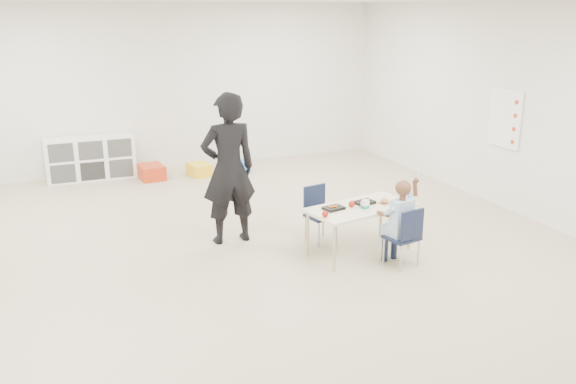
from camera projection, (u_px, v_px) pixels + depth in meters
name	position (u px, v px, depth m)	size (l,w,h in m)	color
room	(244.00, 140.00, 6.29)	(9.00, 9.02, 2.80)	#B5A98B
table	(359.00, 229.00, 6.95)	(1.32, 0.84, 0.56)	#F1E2C1
chair_near	(402.00, 236.00, 6.59)	(0.33, 0.31, 0.67)	#111934
chair_far	(321.00, 215.00, 7.27)	(0.33, 0.31, 0.67)	#111934
child	(403.00, 219.00, 6.54)	(0.45, 0.45, 1.06)	#AFCBED
lunch_tray_near	(365.00, 202.00, 6.96)	(0.22, 0.16, 0.03)	black
lunch_tray_far	(334.00, 208.00, 6.76)	(0.22, 0.16, 0.03)	black
milk_carton	(365.00, 205.00, 6.76)	(0.07, 0.07, 0.10)	white
bread_roll	(384.00, 201.00, 6.96)	(0.09, 0.09, 0.07)	tan
apple_near	(352.00, 204.00, 6.83)	(0.07, 0.07, 0.07)	#9C1C0E
apple_far	(325.00, 214.00, 6.51)	(0.07, 0.07, 0.07)	#9C1C0E
cubby_shelf	(91.00, 158.00, 9.93)	(1.40, 0.40, 0.70)	white
rules_poster	(505.00, 118.00, 8.34)	(0.02, 0.60, 0.80)	white
adult	(228.00, 169.00, 7.12)	(0.66, 0.43, 1.80)	black
bin_red	(151.00, 172.00, 9.99)	(0.37, 0.48, 0.23)	red
bin_yellow	(199.00, 169.00, 10.21)	(0.32, 0.41, 0.20)	yellow
bin_blue	(237.00, 166.00, 10.42)	(0.31, 0.40, 0.19)	blue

